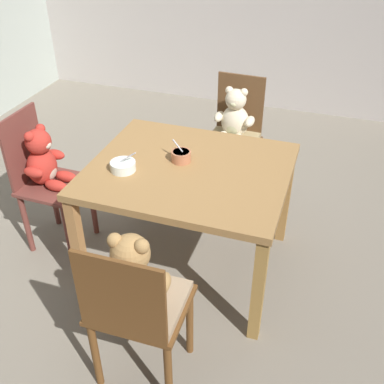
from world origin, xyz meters
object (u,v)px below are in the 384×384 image
(dining_table, at_px, (189,180))
(teddy_chair_far_center, at_px, (234,129))
(teddy_chair_near_left, at_px, (44,168))
(porridge_bowl_white_near_left, at_px, (123,166))
(teddy_chair_near_front, at_px, (135,290))
(porridge_bowl_terracotta_center, at_px, (181,156))

(dining_table, relative_size, teddy_chair_far_center, 1.21)
(dining_table, relative_size, teddy_chair_near_left, 1.20)
(porridge_bowl_white_near_left, bearing_deg, teddy_chair_far_center, 68.50)
(teddy_chair_near_front, height_order, porridge_bowl_terracotta_center, teddy_chair_near_front)
(dining_table, distance_m, porridge_bowl_terracotta_center, 0.14)
(dining_table, distance_m, teddy_chair_near_front, 0.82)
(dining_table, xyz_separation_m, teddy_chair_far_center, (0.05, 0.82, -0.06))
(teddy_chair_far_center, distance_m, porridge_bowl_terracotta_center, 0.80)
(teddy_chair_near_left, height_order, porridge_bowl_terracotta_center, teddy_chair_near_left)
(dining_table, bearing_deg, porridge_bowl_white_near_left, -156.72)
(porridge_bowl_terracotta_center, bearing_deg, porridge_bowl_white_near_left, -143.82)
(teddy_chair_near_front, xyz_separation_m, porridge_bowl_terracotta_center, (-0.10, 0.87, 0.16))
(teddy_chair_far_center, relative_size, porridge_bowl_white_near_left, 6.10)
(teddy_chair_near_front, distance_m, teddy_chair_far_center, 1.64)
(teddy_chair_far_center, height_order, teddy_chair_near_left, teddy_chair_near_left)
(dining_table, height_order, porridge_bowl_terracotta_center, porridge_bowl_terracotta_center)
(dining_table, distance_m, porridge_bowl_white_near_left, 0.37)
(dining_table, height_order, teddy_chair_near_front, teddy_chair_near_front)
(teddy_chair_near_left, distance_m, porridge_bowl_white_near_left, 0.61)
(teddy_chair_far_center, bearing_deg, porridge_bowl_white_near_left, -18.99)
(teddy_chair_near_front, height_order, porridge_bowl_white_near_left, teddy_chair_near_front)
(porridge_bowl_terracotta_center, bearing_deg, dining_table, -38.76)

